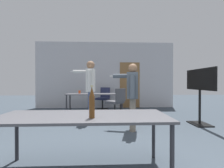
% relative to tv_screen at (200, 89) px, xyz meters
% --- Properties ---
extents(back_wall, '(6.21, 0.12, 2.96)m').
position_rel_tv_screen_xyz_m(back_wall, '(-2.53, 2.86, 0.51)').
color(back_wall, '#BCBCC1').
rests_on(back_wall, ground_plane).
extents(conference_table_near, '(2.15, 0.76, 0.72)m').
position_rel_tv_screen_xyz_m(conference_table_near, '(-2.83, -2.02, -0.29)').
color(conference_table_near, '#4C4C51').
rests_on(conference_table_near, ground_plane).
extents(conference_table_far, '(2.11, 0.64, 0.72)m').
position_rel_tv_screen_xyz_m(conference_table_far, '(-2.95, 1.70, -0.30)').
color(conference_table_far, '#4C4C51').
rests_on(conference_table_far, ground_plane).
extents(tv_screen, '(0.44, 1.22, 1.51)m').
position_rel_tv_screen_xyz_m(tv_screen, '(0.00, 0.00, 0.00)').
color(tv_screen, black).
rests_on(tv_screen, ground_plane).
extents(person_right_polo, '(0.72, 0.77, 1.59)m').
position_rel_tv_screen_xyz_m(person_right_polo, '(-1.91, -0.39, -0.01)').
color(person_right_polo, slate).
rests_on(person_right_polo, ground_plane).
extents(person_left_plaid, '(0.78, 0.62, 1.78)m').
position_rel_tv_screen_xyz_m(person_left_plaid, '(-3.01, 0.53, 0.14)').
color(person_left_plaid, '#3D4C75').
rests_on(person_left_plaid, ground_plane).
extents(office_chair_side_rolled, '(0.68, 0.69, 0.95)m').
position_rel_tv_screen_xyz_m(office_chair_side_rolled, '(-2.19, 1.00, -0.51)').
color(office_chair_side_rolled, black).
rests_on(office_chair_side_rolled, ground_plane).
extents(office_chair_mid_tucked, '(0.63, 0.67, 0.92)m').
position_rel_tv_screen_xyz_m(office_chair_mid_tucked, '(-2.65, 2.39, -0.52)').
color(office_chair_mid_tucked, black).
rests_on(office_chair_mid_tucked, ground_plane).
extents(beer_bottle, '(0.07, 0.07, 0.38)m').
position_rel_tv_screen_xyz_m(beer_bottle, '(-2.71, -2.17, -0.05)').
color(beer_bottle, '#563314').
rests_on(beer_bottle, conference_table_near).
extents(drink_cup, '(0.08, 0.08, 0.12)m').
position_rel_tv_screen_xyz_m(drink_cup, '(-3.54, 1.79, -0.17)').
color(drink_cup, '#E05123').
rests_on(drink_cup, conference_table_far).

